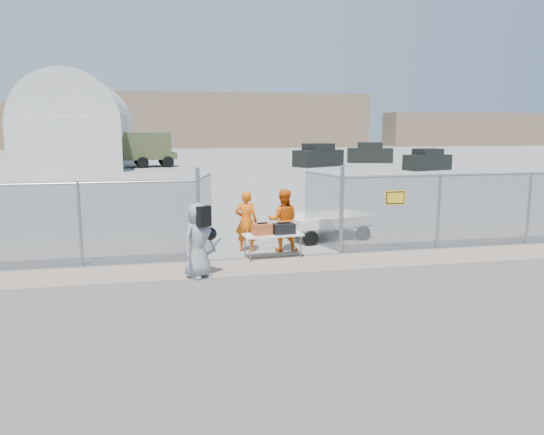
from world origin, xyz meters
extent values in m
plane|color=#535353|center=(0.00, 0.00, 0.00)|extent=(160.00, 160.00, 0.00)
cube|color=gray|center=(0.00, 42.00, 0.01)|extent=(160.00, 80.00, 0.01)
cube|color=gray|center=(0.00, 1.00, 0.01)|extent=(44.00, 1.60, 0.01)
cube|color=#C85425|center=(-0.33, 1.73, 0.83)|extent=(0.56, 0.44, 0.30)
cube|color=black|center=(0.28, 1.77, 0.82)|extent=(0.62, 0.40, 0.28)
imported|color=orange|center=(-0.60, 2.75, 0.88)|extent=(0.73, 0.58, 1.76)
imported|color=orange|center=(0.45, 2.58, 0.90)|extent=(1.02, 0.88, 1.80)
imported|color=gray|center=(-2.13, 0.38, 0.90)|extent=(1.05, 0.99, 1.80)
camera|label=1|loc=(-2.95, -11.98, 3.56)|focal=35.00mm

